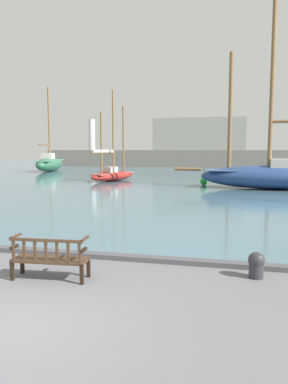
{
  "coord_description": "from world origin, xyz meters",
  "views": [
    {
      "loc": [
        3.35,
        -4.92,
        2.75
      ],
      "look_at": [
        -0.19,
        10.0,
        1.0
      ],
      "focal_mm": 35.0,
      "sensor_mm": 36.0,
      "label": 1
    }
  ],
  "objects_px": {
    "park_bench": "(50,258)",
    "sailboat_far_starboard": "(272,174)",
    "sailboat_outer_port": "(112,173)",
    "mooring_bollard": "(256,264)",
    "sailboat_outer_starboard": "(50,163)",
    "channel_buoy": "(204,181)"
  },
  "relations": [
    {
      "from": "sailboat_outer_starboard",
      "to": "channel_buoy",
      "type": "relative_size",
      "value": 7.92
    },
    {
      "from": "sailboat_outer_port",
      "to": "channel_buoy",
      "type": "xyz_separation_m",
      "value": [
        7.93,
        -2.07,
        -0.37
      ]
    },
    {
      "from": "park_bench",
      "to": "channel_buoy",
      "type": "bearing_deg",
      "value": 85.54
    },
    {
      "from": "park_bench",
      "to": "channel_buoy",
      "type": "distance_m",
      "value": 21.36
    },
    {
      "from": "sailboat_outer_port",
      "to": "sailboat_far_starboard",
      "type": "relative_size",
      "value": 0.59
    },
    {
      "from": "sailboat_outer_port",
      "to": "sailboat_outer_starboard",
      "type": "distance_m",
      "value": 16.79
    },
    {
      "from": "channel_buoy",
      "to": "sailboat_far_starboard",
      "type": "bearing_deg",
      "value": -21.44
    },
    {
      "from": "sailboat_far_starboard",
      "to": "mooring_bollard",
      "type": "height_order",
      "value": "sailboat_far_starboard"
    },
    {
      "from": "sailboat_outer_port",
      "to": "mooring_bollard",
      "type": "height_order",
      "value": "sailboat_outer_port"
    },
    {
      "from": "sailboat_outer_starboard",
      "to": "park_bench",
      "type": "bearing_deg",
      "value": -62.59
    },
    {
      "from": "channel_buoy",
      "to": "park_bench",
      "type": "bearing_deg",
      "value": -94.46
    },
    {
      "from": "sailboat_outer_port",
      "to": "channel_buoy",
      "type": "height_order",
      "value": "sailboat_outer_port"
    },
    {
      "from": "sailboat_outer_port",
      "to": "channel_buoy",
      "type": "relative_size",
      "value": 5.96
    },
    {
      "from": "park_bench",
      "to": "sailboat_far_starboard",
      "type": "distance_m",
      "value": 20.48
    },
    {
      "from": "sailboat_outer_port",
      "to": "mooring_bollard",
      "type": "xyz_separation_m",
      "value": [
        10.54,
        -22.27,
        -0.45
      ]
    },
    {
      "from": "sailboat_outer_port",
      "to": "channel_buoy",
      "type": "bearing_deg",
      "value": -14.66
    },
    {
      "from": "sailboat_outer_port",
      "to": "mooring_bollard",
      "type": "relative_size",
      "value": 13.45
    },
    {
      "from": "park_bench",
      "to": "sailboat_far_starboard",
      "type": "height_order",
      "value": "sailboat_far_starboard"
    },
    {
      "from": "sailboat_outer_starboard",
      "to": "mooring_bollard",
      "type": "xyz_separation_m",
      "value": [
        22.5,
        -34.05,
        -0.75
      ]
    },
    {
      "from": "sailboat_outer_port",
      "to": "channel_buoy",
      "type": "distance_m",
      "value": 8.2
    },
    {
      "from": "park_bench",
      "to": "channel_buoy",
      "type": "height_order",
      "value": "channel_buoy"
    },
    {
      "from": "park_bench",
      "to": "mooring_bollard",
      "type": "relative_size",
      "value": 2.88
    }
  ]
}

